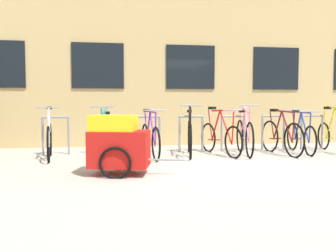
{
  "coord_description": "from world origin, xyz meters",
  "views": [
    {
      "loc": [
        -2.05,
        -6.02,
        1.1
      ],
      "look_at": [
        -0.85,
        1.6,
        0.62
      ],
      "focal_mm": 37.89,
      "sensor_mm": 36.0,
      "label": 1
    }
  ],
  "objects_px": {
    "bicycle_black": "(190,136)",
    "bicycle_yellow": "(334,135)",
    "bicycle_maroon": "(281,136)",
    "bicycle_pink": "(244,136)",
    "bicycle_red": "(220,137)",
    "bicycle_white": "(49,139)",
    "bicycle_teal": "(105,139)",
    "bike_trailer": "(118,143)",
    "bicycle_blue": "(301,136)",
    "bicycle_purple": "(150,139)"
  },
  "relations": [
    {
      "from": "bicycle_pink",
      "to": "bike_trailer",
      "type": "distance_m",
      "value": 3.33
    },
    {
      "from": "bicycle_yellow",
      "to": "bike_trailer",
      "type": "bearing_deg",
      "value": -159.32
    },
    {
      "from": "bicycle_yellow",
      "to": "bicycle_purple",
      "type": "bearing_deg",
      "value": -178.54
    },
    {
      "from": "bicycle_teal",
      "to": "bicycle_pink",
      "type": "distance_m",
      "value": 3.01
    },
    {
      "from": "bicycle_teal",
      "to": "bicycle_red",
      "type": "bearing_deg",
      "value": 3.9
    },
    {
      "from": "bicycle_blue",
      "to": "bicycle_black",
      "type": "xyz_separation_m",
      "value": [
        -2.57,
        0.02,
        0.03
      ]
    },
    {
      "from": "bicycle_white",
      "to": "bicycle_maroon",
      "type": "height_order",
      "value": "bicycle_white"
    },
    {
      "from": "bicycle_purple",
      "to": "bicycle_black",
      "type": "relative_size",
      "value": 0.97
    },
    {
      "from": "bicycle_teal",
      "to": "bicycle_pink",
      "type": "relative_size",
      "value": 0.97
    },
    {
      "from": "bicycle_yellow",
      "to": "bicycle_pink",
      "type": "height_order",
      "value": "bicycle_yellow"
    },
    {
      "from": "bicycle_red",
      "to": "bicycle_yellow",
      "type": "bearing_deg",
      "value": 0.19
    },
    {
      "from": "bicycle_red",
      "to": "bike_trailer",
      "type": "bearing_deg",
      "value": -140.14
    },
    {
      "from": "bicycle_white",
      "to": "bicycle_teal",
      "type": "distance_m",
      "value": 1.12
    },
    {
      "from": "bicycle_purple",
      "to": "bicycle_blue",
      "type": "bearing_deg",
      "value": 1.98
    },
    {
      "from": "bicycle_white",
      "to": "bicycle_black",
      "type": "bearing_deg",
      "value": 1.1
    },
    {
      "from": "bicycle_teal",
      "to": "bicycle_black",
      "type": "height_order",
      "value": "bicycle_black"
    },
    {
      "from": "bicycle_pink",
      "to": "bike_trailer",
      "type": "height_order",
      "value": "bicycle_pink"
    },
    {
      "from": "bicycle_black",
      "to": "bicycle_maroon",
      "type": "height_order",
      "value": "bicycle_black"
    },
    {
      "from": "bicycle_maroon",
      "to": "bike_trailer",
      "type": "bearing_deg",
      "value": -154.55
    },
    {
      "from": "bike_trailer",
      "to": "bicycle_maroon",
      "type": "bearing_deg",
      "value": 25.45
    },
    {
      "from": "bicycle_black",
      "to": "bicycle_yellow",
      "type": "bearing_deg",
      "value": -0.46
    },
    {
      "from": "bicycle_purple",
      "to": "bicycle_yellow",
      "type": "xyz_separation_m",
      "value": [
        4.25,
        0.11,
        0.01
      ]
    },
    {
      "from": "bicycle_white",
      "to": "bicycle_black",
      "type": "xyz_separation_m",
      "value": [
        2.9,
        0.06,
        0.01
      ]
    },
    {
      "from": "bike_trailer",
      "to": "bicycle_purple",
      "type": "bearing_deg",
      "value": 68.76
    },
    {
      "from": "bicycle_teal",
      "to": "bicycle_blue",
      "type": "relative_size",
      "value": 1.04
    },
    {
      "from": "bicycle_yellow",
      "to": "bicycle_maroon",
      "type": "distance_m",
      "value": 1.38
    },
    {
      "from": "bicycle_white",
      "to": "bicycle_maroon",
      "type": "relative_size",
      "value": 0.97
    },
    {
      "from": "bicycle_maroon",
      "to": "bicycle_pink",
      "type": "distance_m",
      "value": 0.8
    },
    {
      "from": "bicycle_red",
      "to": "bike_trailer",
      "type": "relative_size",
      "value": 1.17
    },
    {
      "from": "bicycle_red",
      "to": "bike_trailer",
      "type": "distance_m",
      "value": 2.89
    },
    {
      "from": "bicycle_purple",
      "to": "bicycle_black",
      "type": "bearing_deg",
      "value": 8.82
    },
    {
      "from": "bicycle_blue",
      "to": "bicycle_yellow",
      "type": "bearing_deg",
      "value": -0.75
    },
    {
      "from": "bicycle_purple",
      "to": "bicycle_yellow",
      "type": "relative_size",
      "value": 1.0
    },
    {
      "from": "bicycle_pink",
      "to": "bicycle_white",
      "type": "bearing_deg",
      "value": -179.8
    },
    {
      "from": "bicycle_blue",
      "to": "bicycle_maroon",
      "type": "xyz_separation_m",
      "value": [
        -0.56,
        -0.18,
        0.02
      ]
    },
    {
      "from": "bicycle_maroon",
      "to": "bike_trailer",
      "type": "distance_m",
      "value": 3.94
    },
    {
      "from": "bicycle_teal",
      "to": "bike_trailer",
      "type": "bearing_deg",
      "value": -82.03
    },
    {
      "from": "bicycle_teal",
      "to": "bike_trailer",
      "type": "distance_m",
      "value": 1.7
    },
    {
      "from": "bike_trailer",
      "to": "bicycle_white",
      "type": "bearing_deg",
      "value": 126.31
    },
    {
      "from": "bicycle_white",
      "to": "bicycle_pink",
      "type": "height_order",
      "value": "bicycle_pink"
    },
    {
      "from": "bicycle_pink",
      "to": "bicycle_yellow",
      "type": "bearing_deg",
      "value": 0.36
    },
    {
      "from": "bicycle_purple",
      "to": "bicycle_black",
      "type": "height_order",
      "value": "bicycle_black"
    },
    {
      "from": "bicycle_red",
      "to": "bicycle_blue",
      "type": "distance_m",
      "value": 1.9
    },
    {
      "from": "bicycle_pink",
      "to": "bicycle_blue",
      "type": "bearing_deg",
      "value": 1.04
    },
    {
      "from": "bicycle_yellow",
      "to": "bicycle_pink",
      "type": "xyz_separation_m",
      "value": [
        -2.15,
        -0.01,
        0.02
      ]
    },
    {
      "from": "bicycle_black",
      "to": "bicycle_pink",
      "type": "xyz_separation_m",
      "value": [
        1.22,
        -0.04,
        0.01
      ]
    },
    {
      "from": "bicycle_purple",
      "to": "bicycle_pink",
      "type": "xyz_separation_m",
      "value": [
        2.09,
        0.09,
        0.03
      ]
    },
    {
      "from": "bicycle_red",
      "to": "bicycle_black",
      "type": "height_order",
      "value": "bicycle_black"
    },
    {
      "from": "bicycle_black",
      "to": "bicycle_maroon",
      "type": "relative_size",
      "value": 1.06
    },
    {
      "from": "bicycle_purple",
      "to": "bicycle_maroon",
      "type": "relative_size",
      "value": 1.03
    }
  ]
}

